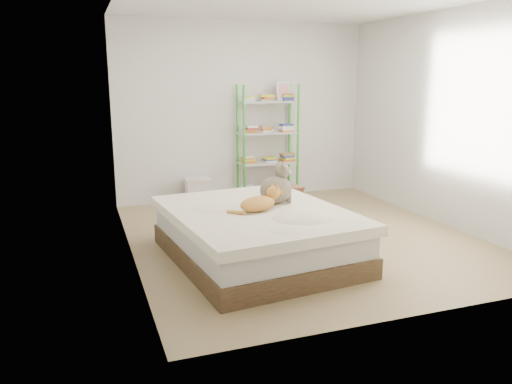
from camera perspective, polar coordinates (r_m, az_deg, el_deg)
name	(u,v)px	position (r m, az deg, el deg)	size (l,w,h in m)	color
room	(303,123)	(5.55, 5.42, 7.80)	(3.81, 4.21, 2.61)	#A38859
bed	(257,234)	(5.02, 0.07, -4.85)	(1.82, 2.18, 0.51)	brown
orange_cat	(258,202)	(4.87, 0.18, -1.13)	(0.47, 0.25, 0.19)	#E49D51
grey_cat	(276,184)	(5.15, 2.29, 0.98)	(0.31, 0.37, 0.42)	#7E6F5D
shelf_unit	(268,144)	(7.44, 1.36, 5.46)	(0.88, 0.36, 1.74)	green
cardboard_box	(285,198)	(6.93, 3.29, -0.73)	(0.49, 0.48, 0.36)	#AF6C43
white_bin	(198,191)	(7.21, -6.69, 0.10)	(0.36, 0.33, 0.40)	silver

